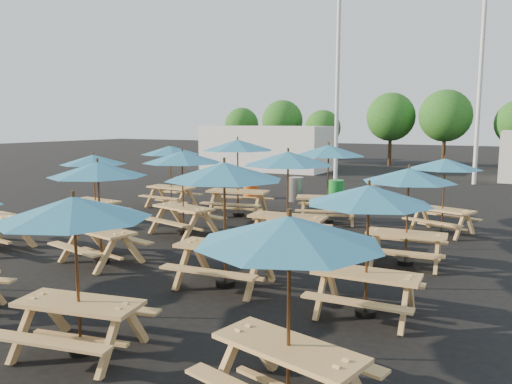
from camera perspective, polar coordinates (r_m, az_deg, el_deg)
The scene contains 26 objects.
ground at distance 12.95m, azimuth -3.15°, elevation -5.64°, with size 120.00×120.00×0.00m, color black.
picnic_unit_2 at distance 15.79m, azimuth -18.07°, elevation 3.15°, with size 2.13×2.13×2.10m.
picnic_unit_3 at distance 18.10m, azimuth -9.77°, elevation 4.37°, with size 2.17×2.17×2.24m.
picnic_unit_5 at distance 11.16m, azimuth -17.62°, elevation 1.90°, with size 2.46×2.46×2.23m.
picnic_unit_6 at distance 13.57m, azimuth -8.43°, elevation 3.48°, with size 2.60×2.60×2.31m.
picnic_unit_7 at distance 16.13m, azimuth -2.11°, elevation 4.92°, with size 2.71×2.71×2.52m.
picnic_unit_8 at distance 6.82m, azimuth -20.07°, elevation -2.63°, with size 2.34×2.34×2.13m.
picnic_unit_9 at distance 9.11m, azimuth -3.64°, elevation 1.62°, with size 2.36×2.36×2.35m.
picnic_unit_10 at distance 12.02m, azimuth 3.68°, elevation 3.27°, with size 2.39×2.39×2.37m.
picnic_unit_11 at distance 15.17m, azimuth 8.29°, elevation 4.25°, with size 2.86×2.86×2.39m.
picnic_unit_12 at distance 5.15m, azimuth 3.84°, elevation -5.57°, with size 2.37×2.37×2.12m.
picnic_unit_13 at distance 7.87m, azimuth 12.75°, elevation -1.07°, with size 2.06×2.06×2.11m.
picnic_unit_14 at distance 10.99m, azimuth 17.06°, elevation 1.29°, with size 2.13×2.13×2.11m.
picnic_unit_15 at distance 14.45m, azimuth 20.77°, elevation 2.59°, with size 2.47×2.47×2.09m.
waste_bin_0 at distance 20.14m, azimuth -0.61°, elevation 0.63°, with size 0.58×0.58×0.94m, color #EC500D.
waste_bin_1 at distance 19.37m, azimuth 4.57°, elevation 0.31°, with size 0.58×0.58×0.94m, color gray.
waste_bin_2 at distance 18.59m, azimuth 9.11°, elevation -0.09°, with size 0.58×0.58×0.94m, color #18882F.
waste_bin_3 at distance 17.87m, azimuth 13.71°, elevation -0.54°, with size 0.58×0.58×0.94m, color gray.
mast_0 at distance 26.34m, azimuth 9.35°, elevation 14.32°, with size 0.20×0.20×12.00m, color silver.
mast_1 at distance 26.98m, azimuth 24.37°, elevation 13.58°, with size 0.20×0.20×12.00m, color silver.
event_tent_0 at distance 32.26m, azimuth 1.33°, elevation 5.06°, with size 8.00×4.00×2.80m, color silver.
tree_0 at distance 41.48m, azimuth -1.64°, elevation 7.68°, with size 2.80×2.80×4.24m.
tree_1 at distance 38.28m, azimuth 3.02°, elevation 8.13°, with size 3.11×3.11×4.72m.
tree_2 at distance 36.75m, azimuth 7.63°, elevation 7.26°, with size 2.59×2.59×3.93m.
tree_3 at distance 36.41m, azimuth 15.17°, elevation 8.28°, with size 3.36×3.36×5.09m.
tree_4 at distance 35.30m, azimuth 20.83°, elevation 8.14°, with size 3.41×3.41×5.17m.
Camera 1 is at (6.56, -10.73, 3.05)m, focal length 35.00 mm.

